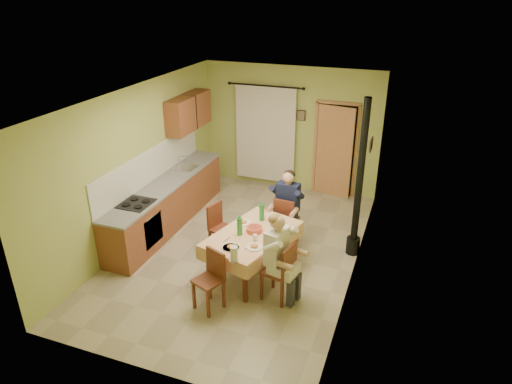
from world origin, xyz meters
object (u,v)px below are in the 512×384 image
at_px(chair_near, 209,291).
at_px(chair_right, 279,282).
at_px(chair_far, 286,229).
at_px(stove_flue, 357,201).
at_px(dining_table, 252,253).
at_px(man_right, 279,248).
at_px(chair_left, 222,238).
at_px(man_far, 287,200).

bearing_deg(chair_near, chair_right, -125.28).
relative_size(chair_far, chair_near, 1.02).
distance_m(chair_far, stove_flue, 1.42).
distance_m(dining_table, chair_right, 0.78).
bearing_deg(stove_flue, dining_table, -140.86).
bearing_deg(stove_flue, man_right, -117.59).
distance_m(chair_far, chair_left, 1.20).
bearing_deg(man_far, dining_table, -97.78).
distance_m(chair_right, man_right, 0.59).
distance_m(dining_table, stove_flue, 1.99).
xyz_separation_m(chair_far, chair_left, (-0.97, -0.71, -0.00)).
xyz_separation_m(chair_right, man_far, (-0.36, 1.61, 0.59)).
bearing_deg(dining_table, chair_far, 92.80).
bearing_deg(man_far, chair_near, -99.14).
xyz_separation_m(chair_near, stove_flue, (1.74, 2.23, 0.74)).
bearing_deg(chair_right, chair_near, 134.98).
relative_size(man_right, stove_flue, 0.50).
xyz_separation_m(dining_table, chair_far, (0.24, 1.11, -0.09)).
xyz_separation_m(chair_near, chair_right, (0.88, 0.56, 0.00)).
distance_m(chair_right, man_far, 1.75).
bearing_deg(chair_near, stove_flue, -105.74).
relative_size(chair_right, man_right, 0.70).
bearing_deg(chair_right, dining_table, 63.57).
bearing_deg(man_far, man_right, -73.44).
relative_size(chair_right, stove_flue, 0.35).
xyz_separation_m(dining_table, chair_near, (-0.28, -1.05, -0.09)).
height_order(chair_left, stove_flue, stove_flue).
distance_m(chair_right, stove_flue, 2.02).
distance_m(chair_left, man_right, 1.69).
relative_size(chair_far, man_right, 0.68).
height_order(chair_near, stove_flue, stove_flue).
bearing_deg(dining_table, chair_near, -89.92).
relative_size(man_far, stove_flue, 0.50).
distance_m(dining_table, chair_left, 0.83).
bearing_deg(chair_near, chair_far, -81.48).
bearing_deg(chair_far, man_right, -73.31).
relative_size(chair_near, chair_right, 0.95).
height_order(dining_table, chair_right, chair_right).
xyz_separation_m(dining_table, man_right, (0.59, -0.48, 0.50)).
relative_size(dining_table, chair_right, 1.89).
relative_size(chair_far, chair_right, 0.97).
height_order(dining_table, chair_near, chair_near).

